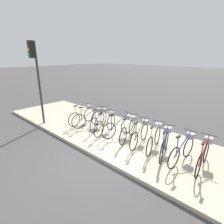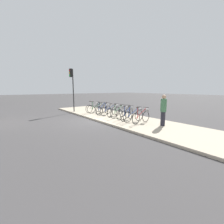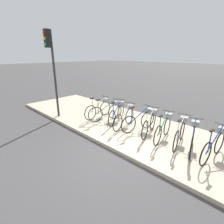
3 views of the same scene
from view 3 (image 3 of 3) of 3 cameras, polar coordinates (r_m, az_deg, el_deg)
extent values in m
plane|color=#423F3F|center=(5.79, 2.20, -13.64)|extent=(120.00, 120.00, 0.00)
cube|color=#B7A88E|center=(7.07, 12.43, -7.26)|extent=(15.56, 3.69, 0.12)
torus|color=black|center=(8.16, -7.07, -0.27)|extent=(0.07, 0.72, 0.71)
torus|color=black|center=(8.79, -2.23, 1.26)|extent=(0.07, 0.72, 0.71)
cylinder|color=beige|center=(8.38, -4.61, 2.40)|extent=(0.07, 1.00, 0.60)
cylinder|color=beige|center=(8.14, -6.44, 2.11)|extent=(0.03, 0.03, 0.64)
cube|color=black|center=(8.05, -6.52, 4.44)|extent=(0.08, 0.20, 0.04)
cylinder|color=#262626|center=(8.63, -2.28, 5.11)|extent=(0.46, 0.04, 0.02)
cube|color=gray|center=(8.72, -2.03, 3.89)|extent=(0.25, 0.21, 0.18)
torus|color=black|center=(7.89, -5.42, -0.85)|extent=(0.27, 0.69, 0.71)
torus|color=black|center=(8.27, 0.96, 0.14)|extent=(0.27, 0.69, 0.71)
cylinder|color=#267238|center=(7.98, -2.18, 1.62)|extent=(0.36, 0.95, 0.60)
cylinder|color=#267238|center=(7.84, -4.56, 1.52)|extent=(0.04, 0.04, 0.64)
cube|color=black|center=(7.75, -4.63, 3.94)|extent=(0.13, 0.21, 0.04)
cylinder|color=#262626|center=(8.10, 0.98, 4.22)|extent=(0.44, 0.17, 0.02)
cube|color=gray|center=(8.17, 1.29, 2.90)|extent=(0.29, 0.27, 0.18)
torus|color=black|center=(7.39, -0.05, -2.14)|extent=(0.27, 0.68, 0.71)
torus|color=black|center=(8.24, 2.84, 0.05)|extent=(0.27, 0.68, 0.71)
cylinder|color=navy|center=(7.72, 1.49, 1.04)|extent=(0.37, 0.95, 0.60)
cylinder|color=navy|center=(7.40, 0.39, 0.54)|extent=(0.04, 0.04, 0.64)
cube|color=black|center=(7.30, 0.40, 3.09)|extent=(0.13, 0.21, 0.04)
cylinder|color=#262626|center=(8.07, 2.91, 4.14)|extent=(0.44, 0.18, 0.02)
cube|color=gray|center=(8.17, 3.02, 2.86)|extent=(0.29, 0.27, 0.18)
torus|color=black|center=(6.93, 1.88, -3.57)|extent=(0.17, 0.71, 0.71)
torus|color=black|center=(7.73, 5.74, -1.28)|extent=(0.17, 0.71, 0.71)
cylinder|color=silver|center=(7.23, 3.97, -0.23)|extent=(0.22, 0.99, 0.60)
cylinder|color=silver|center=(6.93, 2.50, -0.75)|extent=(0.04, 0.04, 0.64)
cube|color=black|center=(6.82, 2.54, 1.97)|extent=(0.11, 0.21, 0.04)
cylinder|color=#262626|center=(7.55, 5.89, 3.06)|extent=(0.46, 0.11, 0.02)
cube|color=gray|center=(7.65, 6.02, 1.70)|extent=(0.27, 0.24, 0.18)
torus|color=black|center=(6.80, 5.45, -4.10)|extent=(0.20, 0.70, 0.71)
torus|color=black|center=(7.41, 11.51, -2.48)|extent=(0.20, 0.70, 0.71)
cylinder|color=navy|center=(6.99, 8.72, -1.06)|extent=(0.26, 0.98, 0.60)
cylinder|color=navy|center=(6.76, 6.44, -1.34)|extent=(0.04, 0.04, 0.64)
cube|color=black|center=(6.66, 6.55, 1.44)|extent=(0.11, 0.21, 0.04)
cylinder|color=#262626|center=(7.22, 11.82, 2.03)|extent=(0.45, 0.13, 0.02)
cube|color=gray|center=(7.31, 12.00, 0.58)|extent=(0.28, 0.25, 0.18)
torus|color=black|center=(6.40, 10.70, -5.85)|extent=(0.23, 0.70, 0.71)
torus|color=black|center=(7.28, 13.18, -2.98)|extent=(0.23, 0.70, 0.71)
cylinder|color=beige|center=(6.73, 12.18, -2.06)|extent=(0.30, 0.97, 0.60)
cylinder|color=beige|center=(6.40, 11.26, -2.77)|extent=(0.04, 0.04, 0.64)
cube|color=black|center=(6.29, 11.45, 0.15)|extent=(0.12, 0.21, 0.04)
cylinder|color=#262626|center=(7.08, 13.54, 1.59)|extent=(0.45, 0.15, 0.02)
cube|color=gray|center=(7.19, 13.53, 0.17)|extent=(0.29, 0.26, 0.18)
torus|color=black|center=(6.09, 14.69, -7.48)|extent=(0.16, 0.71, 0.71)
torus|color=black|center=(6.95, 17.54, -4.42)|extent=(0.16, 0.71, 0.71)
cylinder|color=#267238|center=(6.40, 16.44, -3.50)|extent=(0.21, 0.99, 0.60)
cylinder|color=#267238|center=(6.08, 15.38, -4.26)|extent=(0.04, 0.04, 0.64)
cube|color=black|center=(5.96, 15.66, -1.22)|extent=(0.10, 0.21, 0.04)
cylinder|color=#262626|center=(6.75, 18.04, 0.34)|extent=(0.46, 0.10, 0.02)
cube|color=gray|center=(6.85, 18.00, -1.14)|extent=(0.27, 0.24, 0.18)
torus|color=black|center=(5.88, 20.13, -9.02)|extent=(0.19, 0.71, 0.71)
torus|color=black|center=(6.76, 21.98, -5.58)|extent=(0.19, 0.71, 0.71)
cylinder|color=silver|center=(6.20, 21.42, -4.77)|extent=(0.25, 0.98, 0.60)
cylinder|color=silver|center=(5.87, 20.77, -5.67)|extent=(0.04, 0.04, 0.64)
cube|color=black|center=(5.74, 21.15, -2.55)|extent=(0.11, 0.21, 0.04)
cylinder|color=#262626|center=(6.55, 22.60, -0.72)|extent=(0.45, 0.12, 0.02)
cube|color=gray|center=(6.66, 22.47, -2.22)|extent=(0.28, 0.25, 0.18)
torus|color=black|center=(5.64, 24.35, -10.81)|extent=(0.24, 0.69, 0.71)
torus|color=black|center=(6.53, 25.04, -6.88)|extent=(0.24, 0.69, 0.71)
cylinder|color=navy|center=(5.96, 25.09, -6.22)|extent=(0.32, 0.97, 0.60)
cylinder|color=navy|center=(5.62, 24.89, -7.30)|extent=(0.04, 0.04, 0.64)
cube|color=black|center=(5.49, 25.37, -4.06)|extent=(0.12, 0.21, 0.04)
cylinder|color=#262626|center=(6.31, 25.78, -1.87)|extent=(0.45, 0.16, 0.02)
cube|color=gray|center=(6.42, 25.56, -3.41)|extent=(0.29, 0.26, 0.18)
torus|color=black|center=(5.53, 28.25, -12.02)|extent=(0.10, 0.71, 0.71)
torus|color=black|center=(6.38, 31.64, -8.56)|extent=(0.10, 0.71, 0.71)
cylinder|color=navy|center=(5.83, 30.53, -7.66)|extent=(0.12, 1.00, 0.60)
cylinder|color=navy|center=(5.50, 29.30, -8.55)|extent=(0.03, 0.03, 0.64)
cube|color=black|center=(5.37, 29.87, -5.27)|extent=(0.09, 0.21, 0.04)
cylinder|color=#262626|center=(6.16, 32.58, -3.48)|extent=(0.46, 0.06, 0.02)
cube|color=gray|center=(6.27, 32.41, -5.06)|extent=(0.26, 0.22, 0.18)
cylinder|color=#2D2D2D|center=(8.71, -18.17, 11.15)|extent=(0.10, 0.10, 3.96)
cube|color=black|center=(8.60, -20.45, 21.62)|extent=(0.24, 0.20, 0.75)
sphere|color=red|center=(8.57, -21.28, 23.06)|extent=(0.14, 0.14, 0.14)
sphere|color=gold|center=(8.55, -21.09, 21.54)|extent=(0.14, 0.14, 0.14)
sphere|color=green|center=(8.54, -20.90, 20.01)|extent=(0.14, 0.14, 0.14)
camera|label=1|loc=(0.70, 132.62, 16.81)|focal=28.00mm
camera|label=2|loc=(6.07, 149.00, -23.88)|focal=24.00mm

